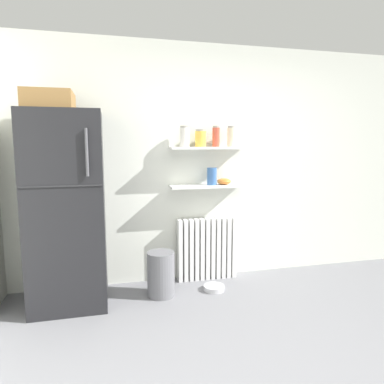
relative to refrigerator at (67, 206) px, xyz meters
The scene contains 14 objects.
ground_plane 2.15m from the refrigerator, 36.97° to the right, with size 7.04×7.04×0.00m, color slate.
back_wall 1.63m from the refrigerator, 14.18° to the left, with size 7.04×0.10×2.60m, color silver.
refrigerator is the anchor object (origin of this frame).
radiator 1.59m from the refrigerator, 10.16° to the left, with size 0.67×0.12×0.70m.
wall_shelf_lower 1.47m from the refrigerator, ahead, with size 0.84×0.22×0.03m, color white.
wall_shelf_upper 1.56m from the refrigerator, ahead, with size 0.84×0.22×0.03m, color white.
storage_jar_0 1.38m from the refrigerator, 10.95° to the left, with size 0.10×0.10×0.22m.
storage_jar_1 1.52m from the refrigerator, ahead, with size 0.12×0.12×0.19m.
storage_jar_2 1.69m from the refrigerator, ahead, with size 0.08×0.08×0.22m.
storage_jar_3 1.85m from the refrigerator, ahead, with size 0.09×0.09×0.22m.
vase 1.53m from the refrigerator, ahead, with size 0.11×0.11×0.19m, color #38609E.
shelf_bowl 1.66m from the refrigerator, ahead, with size 0.16×0.16×0.07m, color orange.
trash_bin 1.13m from the refrigerator, ahead, with size 0.28×0.28×0.45m, color slate.
pet_food_bowl 1.71m from the refrigerator, ahead, with size 0.22×0.22×0.05m, color #B7B7BC.
Camera 1 is at (-1.15, -1.69, 1.52)m, focal length 32.05 mm.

